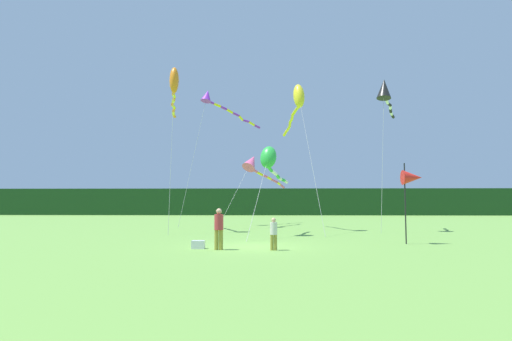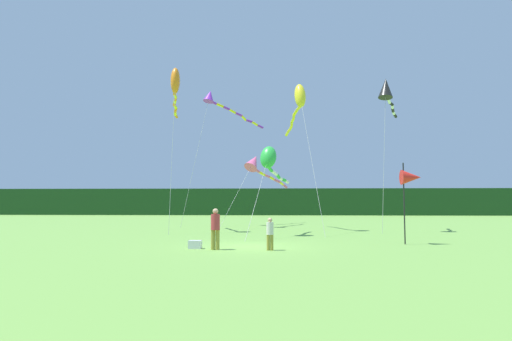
% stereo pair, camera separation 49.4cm
% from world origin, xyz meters
% --- Properties ---
extents(ground_plane, '(120.00, 120.00, 0.00)m').
position_xyz_m(ground_plane, '(0.00, 0.00, 0.00)').
color(ground_plane, '#6B9E42').
extents(distant_treeline, '(108.00, 2.59, 3.92)m').
position_xyz_m(distant_treeline, '(0.00, 45.00, 1.96)').
color(distant_treeline, '#193D19').
rests_on(distant_treeline, ground).
extents(person_adult, '(0.37, 0.37, 1.68)m').
position_xyz_m(person_adult, '(-1.29, -1.41, 0.94)').
color(person_adult, olive).
rests_on(person_adult, ground).
extents(person_child, '(0.29, 0.29, 1.31)m').
position_xyz_m(person_child, '(0.96, -1.52, 0.73)').
color(person_child, olive).
rests_on(person_child, ground).
extents(cooler_box, '(0.54, 0.35, 0.34)m').
position_xyz_m(cooler_box, '(-2.19, -1.03, 0.17)').
color(cooler_box, silver).
rests_on(cooler_box, ground).
extents(banner_flag_pole, '(0.90, 0.70, 3.77)m').
position_xyz_m(banner_flag_pole, '(7.47, 1.28, 3.05)').
color(banner_flag_pole, black).
rests_on(banner_flag_pole, ground).
extents(kite_orange, '(1.33, 6.31, 10.84)m').
position_xyz_m(kite_orange, '(-5.51, 8.67, 9.71)').
color(kite_orange, '#B2B2B2').
rests_on(kite_orange, ground).
extents(kite_purple, '(6.19, 7.35, 11.44)m').
position_xyz_m(kite_purple, '(-3.91, 16.93, 10.54)').
color(kite_purple, '#B2B2B2').
rests_on(kite_purple, ground).
extents(kite_black, '(2.41, 4.84, 10.26)m').
position_xyz_m(kite_black, '(8.54, 9.61, 9.39)').
color(kite_black, '#B2B2B2').
rests_on(kite_black, ground).
extents(kite_rainbow, '(5.00, 8.12, 5.89)m').
position_xyz_m(kite_rainbow, '(-0.44, 14.53, 4.90)').
color(kite_rainbow, '#B2B2B2').
rests_on(kite_rainbow, ground).
extents(kite_yellow, '(2.06, 9.90, 10.17)m').
position_xyz_m(kite_yellow, '(2.74, 10.33, 8.97)').
color(kite_yellow, '#B2B2B2').
rests_on(kite_yellow, ground).
extents(kite_green, '(2.39, 6.96, 5.36)m').
position_xyz_m(kite_green, '(0.79, 6.03, 4.43)').
color(kite_green, '#B2B2B2').
rests_on(kite_green, ground).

